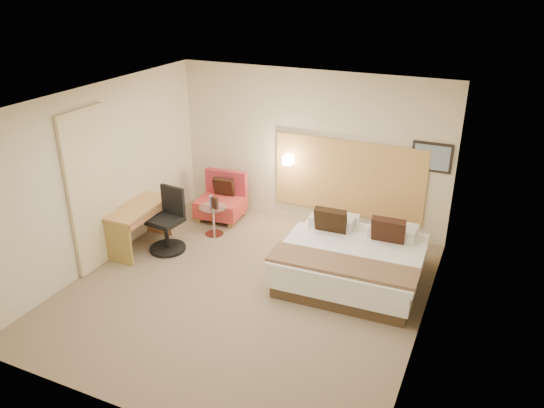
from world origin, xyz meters
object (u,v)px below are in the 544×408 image
at_px(bed, 353,259).
at_px(desk, 139,215).
at_px(side_table, 214,219).
at_px(desk_chair, 168,225).
at_px(lounge_chair, 222,201).

bearing_deg(bed, desk, -171.59).
height_order(bed, side_table, bed).
height_order(side_table, desk, desk).
bearing_deg(side_table, bed, -8.48).
relative_size(side_table, desk_chair, 0.57).
xyz_separation_m(bed, lounge_chair, (-2.76, 1.05, 0.02)).
bearing_deg(desk_chair, lounge_chair, 81.96).
height_order(side_table, desk_chair, desk_chair).
xyz_separation_m(desk, desk_chair, (0.44, 0.15, -0.16)).
bearing_deg(bed, lounge_chair, 159.14).
height_order(desk, desk_chair, desk_chair).
distance_m(lounge_chair, side_table, 0.70).
bearing_deg(desk, lounge_chair, 67.70).
relative_size(side_table, desk, 0.49).
bearing_deg(lounge_chair, bed, -20.86).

